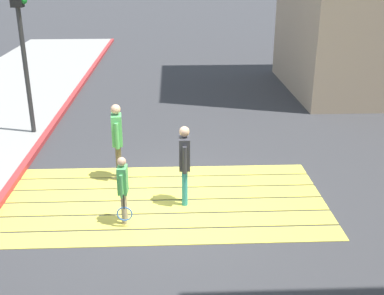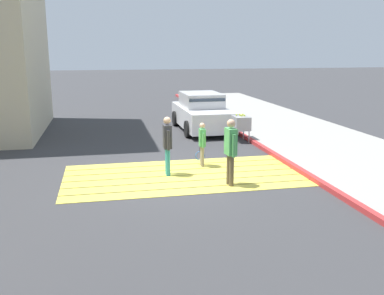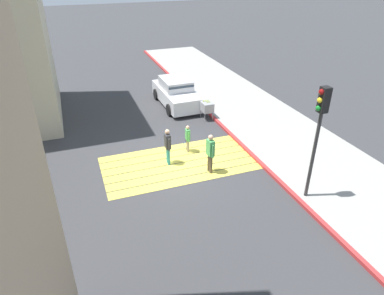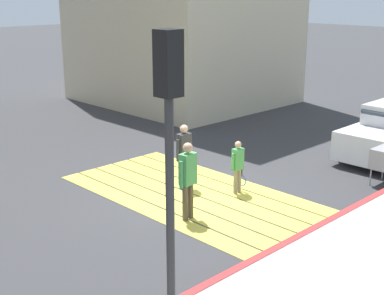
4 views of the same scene
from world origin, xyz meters
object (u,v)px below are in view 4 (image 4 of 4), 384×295
object	(u,v)px
traffic_light_corner	(168,124)
pedestrian_adult_lead	(184,152)
pedestrian_adult_trailing	(188,176)
pedestrian_child_with_racket	(238,164)

from	to	relation	value
traffic_light_corner	pedestrian_adult_lead	size ratio (longest dim) A/B	2.63
pedestrian_adult_lead	pedestrian_adult_trailing	xyz separation A→B (m)	(-1.40, 1.22, 0.05)
pedestrian_adult_trailing	pedestrian_child_with_racket	world-z (taller)	pedestrian_adult_trailing
traffic_light_corner	pedestrian_adult_lead	bearing A→B (deg)	-45.42
traffic_light_corner	pedestrian_child_with_racket	size ratio (longest dim) A/B	3.27
pedestrian_adult_lead	traffic_light_corner	bearing A→B (deg)	134.58
pedestrian_adult_lead	pedestrian_child_with_racket	world-z (taller)	pedestrian_adult_lead
pedestrian_child_with_racket	pedestrian_adult_lead	bearing A→B (deg)	31.70
pedestrian_adult_trailing	traffic_light_corner	bearing A→B (deg)	132.43
traffic_light_corner	pedestrian_adult_trailing	size ratio (longest dim) A/B	2.50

